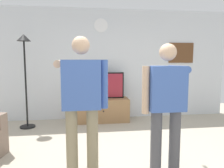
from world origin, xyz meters
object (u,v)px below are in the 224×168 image
at_px(television, 102,85).
at_px(floor_lamp, 25,62).
at_px(wall_clock, 101,25).
at_px(framed_picture, 181,53).
at_px(person_standing_nearer_couch, 166,101).
at_px(tv_stand, 102,110).
at_px(person_standing_nearer_lamp, 82,99).

bearing_deg(television, floor_lamp, -169.50).
bearing_deg(floor_lamp, wall_clock, 18.37).
relative_size(television, wall_clock, 3.17).
xyz_separation_m(framed_picture, person_standing_nearer_couch, (-1.49, -2.76, -0.70)).
distance_m(tv_stand, wall_clock, 2.04).
bearing_deg(tv_stand, person_standing_nearer_lamp, -100.76).
bearing_deg(wall_clock, tv_stand, -90.00).
relative_size(person_standing_nearer_lamp, person_standing_nearer_couch, 1.05).
relative_size(wall_clock, person_standing_nearer_couch, 0.20).
height_order(wall_clock, floor_lamp, wall_clock).
height_order(tv_stand, framed_picture, framed_picture).
xyz_separation_m(tv_stand, television, (0.00, 0.05, 0.58)).
bearing_deg(wall_clock, television, -90.00).
relative_size(television, floor_lamp, 0.52).
distance_m(wall_clock, framed_picture, 2.17).
xyz_separation_m(wall_clock, floor_lamp, (-1.66, -0.55, -0.87)).
xyz_separation_m(wall_clock, person_standing_nearer_lamp, (-0.46, -2.73, -1.31)).
relative_size(tv_stand, floor_lamp, 0.62).
bearing_deg(floor_lamp, tv_stand, 8.94).
distance_m(tv_stand, person_standing_nearer_couch, 2.62).
xyz_separation_m(tv_stand, person_standing_nearer_lamp, (-0.46, -2.44, 0.72)).
height_order(tv_stand, person_standing_nearer_couch, person_standing_nearer_couch).
relative_size(floor_lamp, person_standing_nearer_couch, 1.20).
height_order(television, person_standing_nearer_couch, person_standing_nearer_couch).
bearing_deg(framed_picture, tv_stand, -171.89).
distance_m(wall_clock, floor_lamp, 1.95).
xyz_separation_m(television, floor_lamp, (-1.66, -0.31, 0.57)).
xyz_separation_m(tv_stand, wall_clock, (-0.00, 0.29, 2.02)).
xyz_separation_m(television, person_standing_nearer_lamp, (-0.46, -2.48, 0.13)).
relative_size(wall_clock, person_standing_nearer_lamp, 0.19).
relative_size(television, framed_picture, 1.57).
relative_size(framed_picture, person_standing_nearer_lamp, 0.38).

